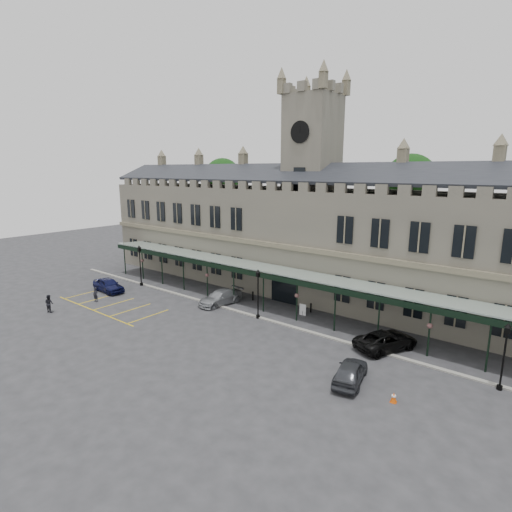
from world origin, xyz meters
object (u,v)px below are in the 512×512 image
Objects in this scene: car_left_a at (108,285)px; person_b at (49,303)px; sign_board at (303,310)px; lamp_post_mid at (258,289)px; car_van at (386,340)px; clock_tower at (311,179)px; lamp_post_right at (505,351)px; lamp_post_left at (140,262)px; person_a at (96,295)px; car_taxi at (221,297)px; traffic_cone at (394,397)px; car_right_a at (350,372)px; station_building at (309,238)px.

person_b reaches higher than car_left_a.
car_left_a reaches higher than sign_board.
lamp_post_mid is 0.91× the size of car_van.
clock_tower is 25.94m from lamp_post_right.
clock_tower is at bearing 93.95° from lamp_post_mid.
car_van is (13.00, -9.58, -12.36)m from clock_tower.
person_a is at bearing -78.55° from lamp_post_left.
car_taxi is (-5.73, 0.80, -2.16)m from lamp_post_mid.
sign_board is 9.59m from car_van.
traffic_cone is 33.62m from person_b.
lamp_post_mid is at bearing 0.62° from lamp_post_left.
lamp_post_right reaches higher than traffic_cone.
lamp_post_mid is 4.25× the size of sign_board.
clock_tower is 21.45× the size of sign_board.
sign_board is 12.85m from car_right_a.
sign_board is 9.09m from car_taxi.
clock_tower is at bearing -47.72° from car_left_a.
lamp_post_left is at bearing 81.81° from person_a.
person_a is (-16.24, -17.64, -5.66)m from station_building.
car_left_a reaches higher than traffic_cone.
traffic_cone is at bearing -45.81° from clock_tower.
lamp_post_right is at bearing -9.25° from person_a.
clock_tower is at bearing 31.49° from lamp_post_left.
station_building reaches higher than traffic_cone.
lamp_post_left is 1.16× the size of car_right_a.
lamp_post_right is at bearing -163.68° from car_van.
sign_board is at bearing -62.54° from station_building.
person_b is (-29.93, -6.28, 0.15)m from car_right_a.
car_left_a is 0.92× the size of car_taxi.
car_van is (18.00, 0.23, -0.01)m from car_taxi.
lamp_post_left is at bearing -178.14° from sign_board.
clock_tower is 4.61× the size of car_van.
car_left_a is (-34.70, 1.88, 0.49)m from traffic_cone.
person_a reaches higher than car_taxi.
lamp_post_left is 2.82× the size of person_b.
person_b is (-0.69, -4.65, 0.10)m from person_a.
clock_tower reaches higher than person_b.
station_building reaches higher than sign_board.
lamp_post_mid is 13.61m from car_right_a.
car_left_a is at bearing 176.90° from traffic_cone.
car_van is (31.50, 5.21, -0.07)m from car_left_a.
person_b reaches higher than traffic_cone.
car_left_a is 7.76m from person_b.
lamp_post_mid is at bearing -0.06° from car_taxi.
car_van is (12.27, 1.03, -2.17)m from lamp_post_mid.
lamp_post_right is 0.90× the size of car_taxi.
car_right_a is 29.29m from person_a.
person_b is (-33.13, -5.71, 0.58)m from traffic_cone.
car_van is 2.96× the size of person_b.
traffic_cone is 15.66m from sign_board.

